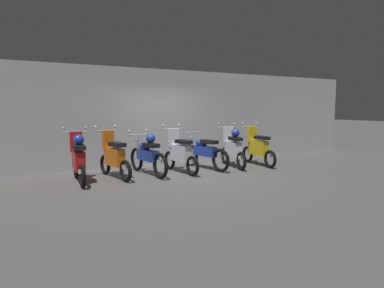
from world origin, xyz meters
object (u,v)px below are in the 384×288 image
Objects in this scene: motorbike_slot_3 at (180,153)px; motorbike_slot_4 at (204,152)px; motorbike_slot_0 at (78,159)px; motorbike_slot_2 at (147,155)px; motorbike_slot_6 at (258,148)px; motorbike_slot_1 at (114,157)px; motorbike_slot_5 at (233,148)px.

motorbike_slot_3 reaches higher than motorbike_slot_4.
motorbike_slot_0 is 0.87× the size of motorbike_slot_4.
motorbike_slot_2 is 0.88m from motorbike_slot_3.
motorbike_slot_6 is at bearing -0.74° from motorbike_slot_0.
motorbike_slot_0 is 0.87× the size of motorbike_slot_2.
motorbike_slot_2 is at bearing 4.12° from motorbike_slot_0.
motorbike_slot_1 is at bearing 177.34° from motorbike_slot_6.
motorbike_slot_3 is 1.00× the size of motorbike_slot_6.
motorbike_slot_2 is at bearing 176.84° from motorbike_slot_6.
motorbike_slot_4 is (0.87, 0.17, -0.04)m from motorbike_slot_3.
motorbike_slot_2 is 1.17× the size of motorbike_slot_5.
motorbike_slot_0 is at bearing 179.84° from motorbike_slot_3.
motorbike_slot_1 is 0.86× the size of motorbike_slot_4.
motorbike_slot_0 is at bearing -175.88° from motorbike_slot_2.
motorbike_slot_5 is at bearing -1.86° from motorbike_slot_1.
motorbike_slot_6 is (5.22, -0.07, -0.04)m from motorbike_slot_0.
motorbike_slot_5 is 0.99× the size of motorbike_slot_6.
motorbike_slot_6 is at bearing -3.16° from motorbike_slot_2.
motorbike_slot_3 is at bearing -179.04° from motorbike_slot_5.
motorbike_slot_2 is 1.74m from motorbike_slot_4.
motorbike_slot_0 is 1.01× the size of motorbike_slot_5.
motorbike_slot_1 is 0.99× the size of motorbike_slot_3.
motorbike_slot_3 reaches higher than motorbike_slot_2.
motorbike_slot_1 is 2.61m from motorbike_slot_4.
motorbike_slot_0 is 1.00× the size of motorbike_slot_6.
motorbike_slot_0 and motorbike_slot_5 have the same top height.
motorbike_slot_0 reaches higher than motorbike_slot_2.
motorbike_slot_4 is (2.61, 0.03, -0.04)m from motorbike_slot_1.
motorbike_slot_4 is at bearing 2.73° from motorbike_slot_0.
motorbike_slot_2 is at bearing -178.66° from motorbike_slot_4.
motorbike_slot_2 is at bearing 171.31° from motorbike_slot_3.
motorbike_slot_1 is at bearing 175.32° from motorbike_slot_3.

